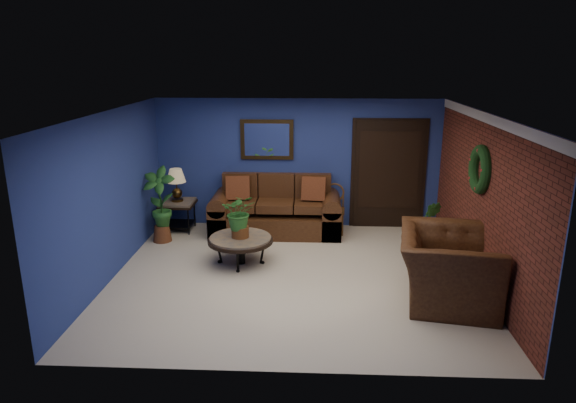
{
  "coord_description": "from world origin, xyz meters",
  "views": [
    {
      "loc": [
        0.27,
        -7.29,
        3.29
      ],
      "look_at": [
        -0.1,
        0.55,
        1.04
      ],
      "focal_mm": 32.0,
      "sensor_mm": 36.0,
      "label": 1
    }
  ],
  "objects_px": {
    "side_chair": "(334,205)",
    "armchair": "(448,267)",
    "sofa": "(276,213)",
    "table_lamp": "(176,181)",
    "end_table": "(178,208)",
    "coffee_table": "(240,240)"
  },
  "relations": [
    {
      "from": "coffee_table",
      "to": "armchair",
      "type": "distance_m",
      "value": 3.24
    },
    {
      "from": "coffee_table",
      "to": "end_table",
      "type": "xyz_separation_m",
      "value": [
        -1.43,
        1.58,
        0.05
      ]
    },
    {
      "from": "sofa",
      "to": "coffee_table",
      "type": "relative_size",
      "value": 2.32
    },
    {
      "from": "sofa",
      "to": "table_lamp",
      "type": "height_order",
      "value": "table_lamp"
    },
    {
      "from": "table_lamp",
      "to": "armchair",
      "type": "distance_m",
      "value": 5.25
    },
    {
      "from": "sofa",
      "to": "end_table",
      "type": "bearing_deg",
      "value": -178.72
    },
    {
      "from": "table_lamp",
      "to": "end_table",
      "type": "bearing_deg",
      "value": 153.43
    },
    {
      "from": "coffee_table",
      "to": "armchair",
      "type": "relative_size",
      "value": 0.71
    },
    {
      "from": "end_table",
      "to": "table_lamp",
      "type": "height_order",
      "value": "table_lamp"
    },
    {
      "from": "sofa",
      "to": "coffee_table",
      "type": "height_order",
      "value": "sofa"
    },
    {
      "from": "end_table",
      "to": "coffee_table",
      "type": "bearing_deg",
      "value": -47.95
    },
    {
      "from": "side_chair",
      "to": "sofa",
      "type": "bearing_deg",
      "value": -174.95
    },
    {
      "from": "end_table",
      "to": "side_chair",
      "type": "bearing_deg",
      "value": 1.31
    },
    {
      "from": "side_chair",
      "to": "armchair",
      "type": "xyz_separation_m",
      "value": [
        1.45,
        -2.81,
        -0.04
      ]
    },
    {
      "from": "sofa",
      "to": "table_lamp",
      "type": "distance_m",
      "value": 1.99
    },
    {
      "from": "sofa",
      "to": "side_chair",
      "type": "relative_size",
      "value": 2.62
    },
    {
      "from": "armchair",
      "to": "sofa",
      "type": "bearing_deg",
      "value": 52.53
    },
    {
      "from": "end_table",
      "to": "table_lamp",
      "type": "xyz_separation_m",
      "value": [
        0.0,
        -0.0,
        0.53
      ]
    },
    {
      "from": "side_chair",
      "to": "table_lamp",
      "type": "bearing_deg",
      "value": -175.01
    },
    {
      "from": "end_table",
      "to": "armchair",
      "type": "distance_m",
      "value": 5.23
    },
    {
      "from": "coffee_table",
      "to": "side_chair",
      "type": "bearing_deg",
      "value": 46.38
    },
    {
      "from": "sofa",
      "to": "side_chair",
      "type": "height_order",
      "value": "sofa"
    }
  ]
}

